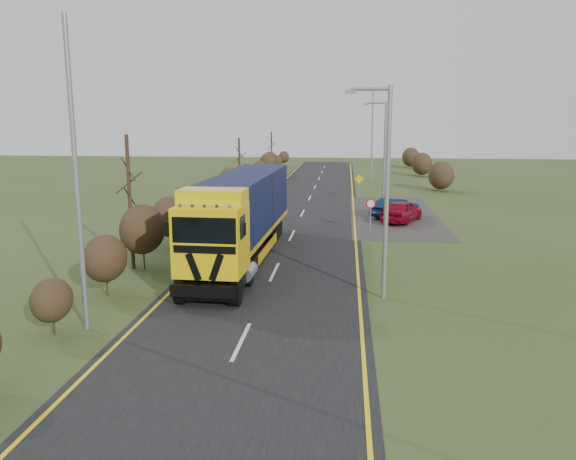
# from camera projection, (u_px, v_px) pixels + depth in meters

# --- Properties ---
(ground) EXTENTS (160.00, 160.00, 0.00)m
(ground) POSITION_uv_depth(u_px,v_px,m) (261.00, 301.00, 21.09)
(ground) COLOR #37461E
(ground) RESTS_ON ground
(road) EXTENTS (8.00, 120.00, 0.02)m
(road) POSITION_uv_depth(u_px,v_px,m) (288.00, 243.00, 30.85)
(road) COLOR black
(road) RESTS_ON ground
(layby) EXTENTS (6.00, 18.00, 0.02)m
(layby) POSITION_uv_depth(u_px,v_px,m) (393.00, 215.00, 39.95)
(layby) COLOR #32302D
(layby) RESTS_ON ground
(lane_markings) EXTENTS (7.52, 116.00, 0.01)m
(lane_markings) POSITION_uv_depth(u_px,v_px,m) (288.00, 244.00, 30.55)
(lane_markings) COLOR yellow
(lane_markings) RESTS_ON road
(hedgerow) EXTENTS (2.24, 102.04, 6.05)m
(hedgerow) POSITION_uv_depth(u_px,v_px,m) (169.00, 219.00, 29.09)
(hedgerow) COLOR black
(hedgerow) RESTS_ON ground
(lorry) EXTENTS (2.91, 14.97, 4.16)m
(lorry) POSITION_uv_depth(u_px,v_px,m) (242.00, 212.00, 26.79)
(lorry) COLOR black
(lorry) RESTS_ON ground
(car_red_hatchback) EXTENTS (3.35, 4.64, 1.47)m
(car_red_hatchback) POSITION_uv_depth(u_px,v_px,m) (402.00, 211.00, 37.09)
(car_red_hatchback) COLOR maroon
(car_red_hatchback) RESTS_ON ground
(car_blue_sedan) EXTENTS (3.67, 4.04, 1.34)m
(car_blue_sedan) POSITION_uv_depth(u_px,v_px,m) (395.00, 208.00, 38.84)
(car_blue_sedan) COLOR #0A1738
(car_blue_sedan) RESTS_ON ground
(streetlight_near) EXTENTS (1.69, 0.18, 7.89)m
(streetlight_near) POSITION_uv_depth(u_px,v_px,m) (385.00, 185.00, 20.57)
(streetlight_near) COLOR gray
(streetlight_near) RESTS_ON ground
(streetlight_mid) EXTENTS (1.70, 0.18, 7.94)m
(streetlight_mid) POSITION_uv_depth(u_px,v_px,m) (383.00, 153.00, 39.95)
(streetlight_mid) COLOR gray
(streetlight_mid) RESTS_ON ground
(streetlight_far) EXTENTS (2.13, 0.20, 10.08)m
(streetlight_far) POSITION_uv_depth(u_px,v_px,m) (371.00, 130.00, 60.54)
(streetlight_far) COLOR gray
(streetlight_far) RESTS_ON ground
(left_pole) EXTENTS (0.16, 0.16, 9.77)m
(left_pole) POSITION_uv_depth(u_px,v_px,m) (76.00, 179.00, 17.32)
(left_pole) COLOR gray
(left_pole) RESTS_ON ground
(speed_sign) EXTENTS (0.58, 0.10, 2.10)m
(speed_sign) POSITION_uv_depth(u_px,v_px,m) (371.00, 210.00, 33.21)
(speed_sign) COLOR gray
(speed_sign) RESTS_ON ground
(warning_board) EXTENTS (0.80, 0.11, 2.10)m
(warning_board) POSITION_uv_depth(u_px,v_px,m) (359.00, 184.00, 47.63)
(warning_board) COLOR gray
(warning_board) RESTS_ON ground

